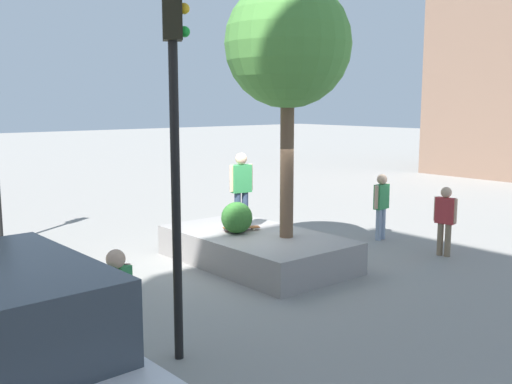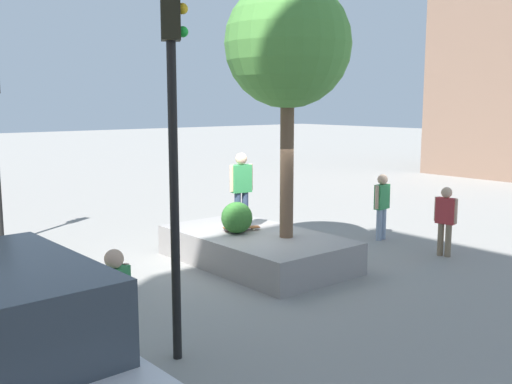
{
  "view_description": "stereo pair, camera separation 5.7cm",
  "coord_description": "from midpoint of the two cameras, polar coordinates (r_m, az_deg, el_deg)",
  "views": [
    {
      "loc": [
        -9.56,
        7.64,
        3.43
      ],
      "look_at": [
        -0.16,
        -0.22,
        1.56
      ],
      "focal_mm": 41.17,
      "sensor_mm": 36.0,
      "label": 1
    },
    {
      "loc": [
        -9.59,
        7.59,
        3.43
      ],
      "look_at": [
        -0.16,
        -0.22,
        1.56
      ],
      "focal_mm": 41.17,
      "sensor_mm": 36.0,
      "label": 2
    }
  ],
  "objects": [
    {
      "name": "skateboarder",
      "position": [
        12.71,
        -1.57,
        0.72
      ],
      "size": [
        0.26,
        0.54,
        1.63
      ],
      "color": "navy",
      "rests_on": "skateboard"
    },
    {
      "name": "boxwood_shrub",
      "position": [
        12.54,
        -2.01,
        -2.51
      ],
      "size": [
        0.68,
        0.68,
        0.68
      ],
      "primitive_type": "sphere",
      "color": "#2D6628",
      "rests_on": "planter_ledge"
    },
    {
      "name": "skateboard",
      "position": [
        12.87,
        -1.55,
        -3.49
      ],
      "size": [
        0.55,
        0.81,
        0.07
      ],
      "color": "brown",
      "rests_on": "planter_ledge"
    },
    {
      "name": "planter_ledge",
      "position": [
        12.64,
        -0.13,
        -5.51
      ],
      "size": [
        4.16,
        2.36,
        0.66
      ],
      "primitive_type": "cube",
      "color": "gray",
      "rests_on": "ground"
    },
    {
      "name": "traffic_light_median",
      "position": [
        7.6,
        -8.12,
        8.43
      ],
      "size": [
        0.36,
        0.37,
        5.04
      ],
      "color": "black",
      "rests_on": "ground"
    },
    {
      "name": "plaza_tree",
      "position": [
        12.01,
        2.97,
        14.0
      ],
      "size": [
        2.54,
        2.54,
        5.19
      ],
      "color": "brown",
      "rests_on": "planter_ledge"
    },
    {
      "name": "ground_plane",
      "position": [
        12.71,
        -1.38,
        -6.97
      ],
      "size": [
        120.0,
        120.0,
        0.0
      ],
      "primitive_type": "plane",
      "color": "gray"
    },
    {
      "name": "bystander_watching",
      "position": [
        15.02,
        11.97,
        -0.96
      ],
      "size": [
        0.26,
        0.56,
        1.67
      ],
      "color": "#8C9EB7",
      "rests_on": "ground"
    },
    {
      "name": "passerby_with_bag",
      "position": [
        13.79,
        17.78,
        -2.27
      ],
      "size": [
        0.53,
        0.24,
        1.57
      ],
      "color": "#847056",
      "rests_on": "ground"
    },
    {
      "name": "pedestrian_crossing",
      "position": [
        7.81,
        -13.54,
        -10.26
      ],
      "size": [
        0.35,
        0.5,
        1.6
      ],
      "color": "#8C9EB7",
      "rests_on": "ground"
    }
  ]
}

